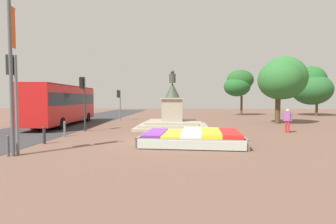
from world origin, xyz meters
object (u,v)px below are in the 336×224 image
Objects in this scene: traffic_light_near_crossing at (14,86)px; banner_pole at (11,69)px; traffic_light_far_corner at (119,99)px; kerb_bollard_mid_a at (44,135)px; flower_planter at (193,138)px; traffic_light_mid_block at (83,94)px; city_bus at (63,103)px; kerb_bollard_mid_b at (65,128)px; statue_monument at (172,117)px; pedestrian_with_handbag at (287,119)px; kerb_bollard_south at (8,145)px.

banner_pole is (0.07, -0.24, 0.66)m from traffic_light_near_crossing.
traffic_light_near_crossing is at bearing -90.45° from traffic_light_far_corner.
traffic_light_far_corner is 3.58× the size of kerb_bollard_mid_a.
traffic_light_mid_block reaches higher than flower_planter.
banner_pole reaches higher than flower_planter.
kerb_bollard_mid_a is at bearing -70.29° from city_bus.
kerb_bollard_mid_b is at bearing 93.29° from traffic_light_near_crossing.
pedestrian_with_handbag is at bearing -17.84° from statue_monument.
traffic_light_mid_block reaches higher than pedestrian_with_handbag.
traffic_light_far_corner is (0.14, 17.15, -0.57)m from traffic_light_near_crossing.
traffic_light_mid_block is 8.43m from kerb_bollard_south.
traffic_light_far_corner is (-7.31, 14.12, 1.97)m from flower_planter.
traffic_light_mid_block is (-0.15, 7.83, -0.16)m from traffic_light_near_crossing.
city_bus is (-9.58, 1.45, 1.13)m from statue_monument.
kerb_bollard_south is (-0.19, -0.06, -3.06)m from banner_pole.
flower_planter is 9.29m from traffic_light_mid_block.
traffic_light_far_corner is 16.78m from pedestrian_with_handbag.
city_bus is at bearing 115.64° from kerb_bollard_mid_b.
flower_planter is 8.15m from pedestrian_with_handbag.
traffic_light_far_corner reaches higher than kerb_bollard_mid_a.
traffic_light_far_corner is (-5.94, 6.78, 1.44)m from statue_monument.
kerb_bollard_mid_a is (-0.28, 2.86, -3.03)m from banner_pole.
kerb_bollard_mid_b is at bearing -169.42° from pedestrian_with_handbag.
city_bus reaches higher than kerb_bollard_south.
flower_planter is at bearing 23.71° from kerb_bollard_south.
pedestrian_with_handbag is 16.30m from kerb_bollard_south.
banner_pole is 4.17m from kerb_bollard_mid_a.
kerb_bollard_mid_a is (3.30, -9.21, -1.49)m from city_bus.
kerb_bollard_mid_a is (-6.28, -7.75, -0.35)m from statue_monument.
banner_pole is 12.68m from city_bus.
city_bus is at bearing 167.11° from pedestrian_with_handbag.
statue_monument is 9.75m from city_bus.
statue_monument is 6.49× the size of kerb_bollard_south.
banner_pole is at bearing -73.34° from traffic_light_near_crossing.
traffic_light_mid_block is at bearing 179.93° from pedestrian_with_handbag.
flower_planter is 7.66m from kerb_bollard_mid_a.
pedestrian_with_handbag is (14.16, -0.02, -1.75)m from traffic_light_mid_block.
banner_pole is at bearing -86.09° from kerb_bollard_mid_b.
pedestrian_with_handbag is at bearing -12.89° from city_bus.
pedestrian_with_handbag reaches higher than flower_planter.
pedestrian_with_handbag is 1.69× the size of kerb_bollard_mid_b.
pedestrian_with_handbag is at bearing 10.58° from kerb_bollard_mid_b.
statue_monument is 12.34m from kerb_bollard_south.
kerb_bollard_mid_b is (-0.37, 5.38, -3.00)m from banner_pole.
traffic_light_near_crossing is 4.53× the size of kerb_bollard_mid_a.
statue_monument reaches higher than pedestrian_with_handbag.
kerb_bollard_mid_a is at bearing -176.94° from flower_planter.
kerb_bollard_south is (-0.25, -17.44, -1.83)m from traffic_light_far_corner.
kerb_bollard_mid_b is (-6.37, -5.23, -0.33)m from statue_monument.
flower_planter is 1.40× the size of traffic_light_mid_block.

